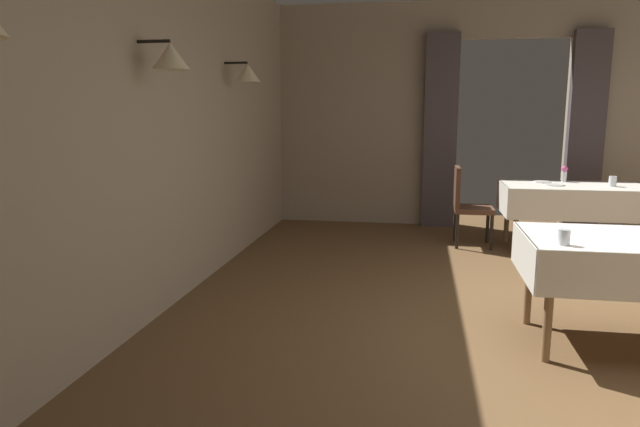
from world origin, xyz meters
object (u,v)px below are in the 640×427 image
plate_far_c (554,185)px  glass_far_d (613,181)px  dining_table_mid (635,253)px  dining_table_far (574,194)px  chair_far_left (467,202)px  flower_vase_far (564,173)px  glass_mid_b (564,237)px  plate_far_b (542,182)px

plate_far_c → glass_far_d: glass_far_d is taller
dining_table_mid → dining_table_far: same height
chair_far_left → plate_far_c: (0.93, -0.11, 0.24)m
plate_far_c → flower_vase_far: bearing=62.8°
dining_table_far → glass_far_d: size_ratio=13.72×
dining_table_far → flower_vase_far: 0.37m
chair_far_left → glass_mid_b: chair_far_left is taller
chair_far_left → glass_far_d: 1.57m
dining_table_far → flower_vase_far: flower_vase_far is taller
plate_far_b → glass_far_d: size_ratio=1.71×
glass_mid_b → glass_far_d: 3.26m
chair_far_left → plate_far_b: (0.85, 0.16, 0.24)m
glass_mid_b → plate_far_b: size_ratio=0.51×
dining_table_mid → plate_far_c: (0.08, 2.73, 0.11)m
dining_table_mid → dining_table_far: (0.32, 2.79, -0.00)m
dining_table_far → plate_far_b: bearing=147.1°
plate_far_b → glass_far_d: glass_far_d is taller
dining_table_mid → glass_far_d: glass_far_d is taller
plate_far_b → glass_mid_b: bearing=-99.0°
flower_vase_far → glass_far_d: bearing=-39.7°
dining_table_far → glass_far_d: 0.41m
dining_table_far → flower_vase_far: size_ratio=8.40×
flower_vase_far → glass_far_d: flower_vase_far is taller
dining_table_mid → glass_far_d: bearing=75.9°
glass_mid_b → plate_far_c: (0.60, 3.02, -0.04)m
chair_far_left → glass_far_d: bearing=-3.7°
plate_far_b → flower_vase_far: bearing=20.0°
dining_table_far → plate_far_c: 0.27m
dining_table_far → dining_table_mid: bearing=-96.5°
plate_far_c → glass_far_d: 0.61m
glass_mid_b → plate_far_c: size_ratio=0.44×
chair_far_left → flower_vase_far: (1.11, 0.25, 0.34)m
dining_table_far → plate_far_b: 0.39m
dining_table_mid → dining_table_far: bearing=83.5°
flower_vase_far → plate_far_c: 0.41m
glass_far_d → flower_vase_far: bearing=140.3°
chair_far_left → glass_mid_b: (0.33, -3.13, 0.28)m
dining_table_mid → glass_mid_b: 0.61m
chair_far_left → plate_far_c: 0.97m
dining_table_mid → chair_far_left: chair_far_left is taller
glass_mid_b → flower_vase_far: 3.47m
flower_vase_far → chair_far_left: bearing=-167.3°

